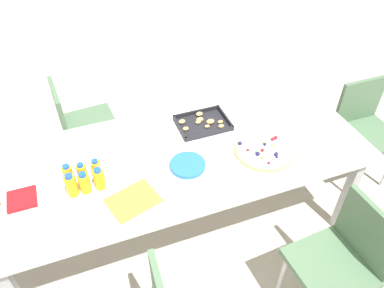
{
  "coord_description": "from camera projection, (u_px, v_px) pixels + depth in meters",
  "views": [
    {
      "loc": [
        -0.52,
        -1.58,
        2.3
      ],
      "look_at": [
        0.09,
        0.03,
        0.75
      ],
      "focal_mm": 35.27,
      "sensor_mm": 36.0,
      "label": 1
    }
  ],
  "objects": [
    {
      "name": "chair_end",
      "position": [
        364.0,
        125.0,
        2.86
      ],
      "size": [
        0.4,
        0.4,
        0.83
      ],
      "rotation": [
        0.0,
        0.0,
        3.14
      ],
      "color": "#4C6B4C",
      "rests_on": "ground_plane"
    },
    {
      "name": "fruit_pizza",
      "position": [
        264.0,
        150.0,
        2.29
      ],
      "size": [
        0.37,
        0.37,
        0.05
      ],
      "color": "tan",
      "rests_on": "party_table"
    },
    {
      "name": "juice_bottle_4",
      "position": [
        82.0,
        173.0,
        2.07
      ],
      "size": [
        0.05,
        0.05,
        0.14
      ],
      "color": "#FAAD14",
      "rests_on": "party_table"
    },
    {
      "name": "juice_bottle_1",
      "position": [
        84.0,
        183.0,
        2.02
      ],
      "size": [
        0.06,
        0.06,
        0.13
      ],
      "color": "#FAAE14",
      "rests_on": "party_table"
    },
    {
      "name": "napkin_stack",
      "position": [
        22.0,
        199.0,
        2.0
      ],
      "size": [
        0.15,
        0.15,
        0.02
      ],
      "primitive_type": "cube",
      "color": "red",
      "rests_on": "party_table"
    },
    {
      "name": "juice_bottle_5",
      "position": [
        97.0,
        169.0,
        2.09
      ],
      "size": [
        0.05,
        0.05,
        0.13
      ],
      "color": "#F9AD14",
      "rests_on": "party_table"
    },
    {
      "name": "chair_near_right",
      "position": [
        343.0,
        257.0,
        2.02
      ],
      "size": [
        0.43,
        0.43,
        0.83
      ],
      "rotation": [
        0.0,
        0.0,
        1.64
      ],
      "color": "#4C6B4C",
      "rests_on": "ground_plane"
    },
    {
      "name": "juice_bottle_0",
      "position": [
        71.0,
        185.0,
        2.0
      ],
      "size": [
        0.06,
        0.06,
        0.14
      ],
      "color": "#F9AC14",
      "rests_on": "party_table"
    },
    {
      "name": "chair_far_left",
      "position": [
        79.0,
        122.0,
        2.89
      ],
      "size": [
        0.43,
        0.43,
        0.83
      ],
      "rotation": [
        0.0,
        0.0,
        -1.49
      ],
      "color": "#4C6B4C",
      "rests_on": "ground_plane"
    },
    {
      "name": "juice_bottle_2",
      "position": [
        99.0,
        179.0,
        2.04
      ],
      "size": [
        0.06,
        0.06,
        0.14
      ],
      "color": "#FAAE14",
      "rests_on": "party_table"
    },
    {
      "name": "paper_folder",
      "position": [
        133.0,
        200.0,
        2.01
      ],
      "size": [
        0.31,
        0.27,
        0.01
      ],
      "primitive_type": "cube",
      "rotation": [
        0.0,
        0.0,
        0.29
      ],
      "color": "yellow",
      "rests_on": "party_table"
    },
    {
      "name": "snack_tray",
      "position": [
        203.0,
        123.0,
        2.48
      ],
      "size": [
        0.34,
        0.25,
        0.04
      ],
      "color": "black",
      "rests_on": "party_table"
    },
    {
      "name": "party_table",
      "position": [
        181.0,
        160.0,
        2.32
      ],
      "size": [
        2.28,
        0.93,
        0.73
      ],
      "color": "silver",
      "rests_on": "ground_plane"
    },
    {
      "name": "juice_bottle_3",
      "position": [
        69.0,
        175.0,
        2.05
      ],
      "size": [
        0.06,
        0.06,
        0.14
      ],
      "color": "#F9AE14",
      "rests_on": "party_table"
    },
    {
      "name": "ground_plane",
      "position": [
        183.0,
        225.0,
        2.78
      ],
      "size": [
        12.0,
        12.0,
        0.0
      ],
      "primitive_type": "plane",
      "color": "#B2A899"
    },
    {
      "name": "plate_stack",
      "position": [
        188.0,
        165.0,
        2.19
      ],
      "size": [
        0.21,
        0.21,
        0.02
      ],
      "color": "blue",
      "rests_on": "party_table"
    }
  ]
}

